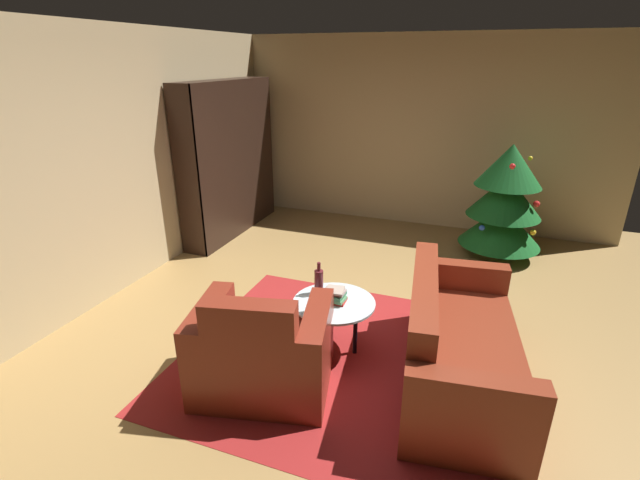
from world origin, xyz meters
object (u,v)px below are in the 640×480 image
object	(u,v)px
bookshelf_unit	(235,159)
book_stack_on_table	(335,295)
coffee_table	(334,306)
decorated_tree	(505,201)
armchair_red	(262,353)
bottle_on_table	(319,281)
couch_red	(456,348)

from	to	relation	value
bookshelf_unit	book_stack_on_table	distance (m)	3.33
coffee_table	decorated_tree	world-z (taller)	decorated_tree
decorated_tree	armchair_red	bearing A→B (deg)	-116.85
bottle_on_table	bookshelf_unit	bearing A→B (deg)	132.64
bookshelf_unit	couch_red	distance (m)	4.15
coffee_table	decorated_tree	size ratio (longest dim) A/B	0.49
bookshelf_unit	armchair_red	world-z (taller)	bookshelf_unit
book_stack_on_table	bottle_on_table	world-z (taller)	bottle_on_table
bookshelf_unit	coffee_table	distance (m)	3.35
armchair_red	couch_red	distance (m)	1.47
bookshelf_unit	coffee_table	size ratio (longest dim) A/B	3.02
book_stack_on_table	bookshelf_unit	bearing A→B (deg)	133.82
armchair_red	book_stack_on_table	world-z (taller)	armchair_red
bookshelf_unit	book_stack_on_table	bearing A→B (deg)	-46.18
bookshelf_unit	book_stack_on_table	xyz separation A→B (m)	(2.28, -2.38, -0.50)
couch_red	coffee_table	xyz separation A→B (m)	(-1.00, 0.06, 0.13)
decorated_tree	book_stack_on_table	bearing A→B (deg)	-116.76
book_stack_on_table	decorated_tree	world-z (taller)	decorated_tree
coffee_table	armchair_red	bearing A→B (deg)	-117.03
couch_red	armchair_red	bearing A→B (deg)	-155.94
bookshelf_unit	armchair_red	distance (m)	3.68
bottle_on_table	decorated_tree	bearing A→B (deg)	59.48
coffee_table	bottle_on_table	xyz separation A→B (m)	(-0.17, 0.09, 0.16)
bottle_on_table	armchair_red	bearing A→B (deg)	-102.78
couch_red	book_stack_on_table	distance (m)	1.03
bookshelf_unit	couch_red	world-z (taller)	bookshelf_unit
couch_red	decorated_tree	world-z (taller)	decorated_tree
armchair_red	book_stack_on_table	xyz separation A→B (m)	(0.34, 0.66, 0.21)
armchair_red	coffee_table	distance (m)	0.75
armchair_red	coffee_table	size ratio (longest dim) A/B	1.63
couch_red	decorated_tree	bearing A→B (deg)	83.36
couch_red	coffee_table	distance (m)	1.01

